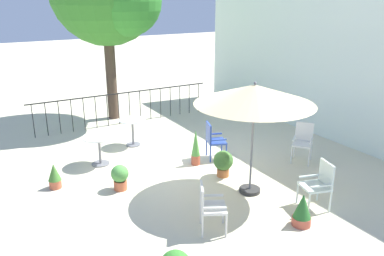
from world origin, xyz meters
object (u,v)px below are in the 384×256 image
Objects in this scene: patio_chair_2 at (303,140)px; potted_plant_5 at (302,210)px; potted_plant_1 at (120,176)px; potted_plant_2 at (223,162)px; patio_chair_1 at (209,204)px; potted_plant_0 at (196,148)px; cafe_table_0 at (133,127)px; cafe_table_1 at (99,145)px; patio_umbrella_0 at (255,95)px; patio_chair_0 at (213,138)px; potted_plant_4 at (54,176)px; patio_chair_3 at (319,182)px.

potted_plant_5 is at bearing -44.49° from patio_chair_2.
potted_plant_2 is (0.54, 2.25, 0.04)m from potted_plant_1.
patio_chair_1 is 2.88m from potted_plant_0.
cafe_table_0 is 0.85× the size of patio_chair_1.
patio_chair_1 is at bearing -5.30° from cafe_table_0.
cafe_table_1 is 5.00m from potted_plant_5.
potted_plant_5 is at bearing 0.70° from patio_umbrella_0.
patio_chair_0 is 1.69× the size of potted_plant_1.
cafe_table_0 is at bearing -157.20° from potted_plant_0.
patio_chair_1 reaches higher than cafe_table_0.
patio_chair_2 is at bearing 135.51° from potted_plant_5.
patio_chair_2 is 1.73× the size of potted_plant_4.
potted_plant_2 is (-2.08, -0.81, -0.19)m from patio_chair_3.
potted_plant_0 is at bearing -114.91° from patio_chair_2.
cafe_table_0 is at bearing -160.12° from potted_plant_2.
patio_chair_1 is (2.69, -1.82, -0.03)m from patio_chair_0.
patio_chair_2 reaches higher than potted_plant_2.
patio_umbrella_0 is at bearing -72.26° from patio_chair_2.
patio_chair_2 is 1.08× the size of potted_plant_0.
patio_chair_0 is at bearing -171.65° from patio_chair_3.
patio_chair_0 is 0.58m from potted_plant_0.
cafe_table_1 is 0.88× the size of potted_plant_0.
potted_plant_1 is (-0.78, -4.46, -0.25)m from patio_chair_2.
potted_plant_0 is (-2.59, 1.25, -0.07)m from patio_chair_1.
potted_plant_5 is (3.70, 3.52, 0.01)m from potted_plant_4.
patio_chair_3 is at bearing 51.57° from potted_plant_4.
patio_umbrella_0 is at bearing 37.55° from cafe_table_1.
patio_chair_1 is 1.43× the size of potted_plant_2.
patio_chair_0 is 1.00× the size of patio_chair_3.
patio_umbrella_0 reaches higher than potted_plant_0.
potted_plant_0 is at bearing -171.72° from patio_umbrella_0.
patio_chair_0 is 0.97× the size of patio_chair_2.
cafe_table_1 is at bearing -55.47° from cafe_table_0.
patio_chair_2 is (2.28, 4.42, 0.05)m from cafe_table_1.
patio_umbrella_0 reaches higher than cafe_table_0.
potted_plant_5 is (4.44, 2.30, -0.21)m from cafe_table_1.
patio_chair_2 is (3.09, 3.24, 0.04)m from cafe_table_0.
patio_chair_0 is (1.06, 2.58, 0.03)m from cafe_table_1.
patio_chair_1 reaches higher than potted_plant_2.
potted_plant_5 is at bearing -4.79° from patio_chair_0.
patio_chair_2 is 1.75× the size of potted_plant_1.
potted_plant_2 is 0.99× the size of potted_plant_5.
patio_chair_3 is at bearing 21.34° from potted_plant_2.
potted_plant_4 is (-0.42, -3.24, -0.15)m from potted_plant_0.
potted_plant_5 is at bearing 38.43° from potted_plant_1.
patio_chair_0 reaches higher than patio_chair_3.
cafe_table_0 is 0.83× the size of potted_plant_0.
patio_umbrella_0 is 4.24m from cafe_table_0.
patio_chair_3 is 1.68× the size of potted_plant_4.
patio_umbrella_0 is 3.21× the size of cafe_table_0.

